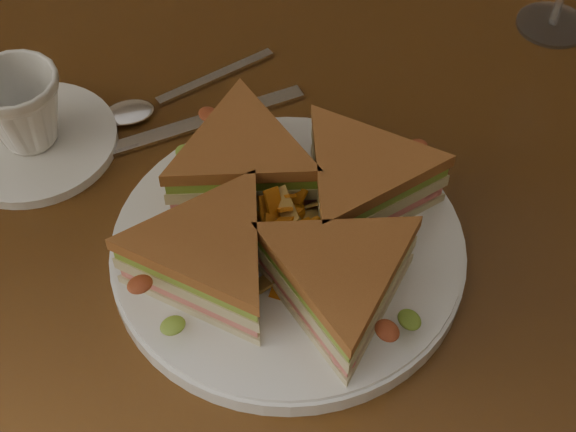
{
  "coord_description": "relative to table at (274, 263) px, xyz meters",
  "views": [
    {
      "loc": [
        -0.11,
        -0.44,
        1.28
      ],
      "look_at": [
        -0.0,
        -0.06,
        0.8
      ],
      "focal_mm": 50.0,
      "sensor_mm": 36.0,
      "label": 1
    }
  ],
  "objects": [
    {
      "name": "coffee_cup",
      "position": [
        -0.19,
        0.12,
        0.14
      ],
      "size": [
        0.1,
        0.1,
        0.07
      ],
      "primitive_type": "imported",
      "rotation": [
        0.0,
        0.0,
        -0.36
      ],
      "color": "white",
      "rests_on": "saucer"
    },
    {
      "name": "knife",
      "position": [
        -0.05,
        0.1,
        0.1
      ],
      "size": [
        0.21,
        0.05,
        0.0
      ],
      "rotation": [
        0.0,
        0.0,
        0.15
      ],
      "color": "silver",
      "rests_on": "table"
    },
    {
      "name": "plate",
      "position": [
        -0.0,
        -0.06,
        0.11
      ],
      "size": [
        0.29,
        0.29,
        0.02
      ],
      "primitive_type": "cylinder",
      "color": "white",
      "rests_on": "table"
    },
    {
      "name": "table",
      "position": [
        0.0,
        0.0,
        0.0
      ],
      "size": [
        1.2,
        0.8,
        0.75
      ],
      "color": "#38200C",
      "rests_on": "ground"
    },
    {
      "name": "crisps_mound",
      "position": [
        -0.0,
        -0.06,
        0.14
      ],
      "size": [
        0.09,
        0.09,
        0.05
      ],
      "primitive_type": null,
      "color": "orange",
      "rests_on": "plate"
    },
    {
      "name": "sandwich_wedges",
      "position": [
        -0.0,
        -0.06,
        0.14
      ],
      "size": [
        0.31,
        0.31,
        0.06
      ],
      "color": "beige",
      "rests_on": "plate"
    },
    {
      "name": "saucer",
      "position": [
        -0.19,
        0.12,
        0.1
      ],
      "size": [
        0.15,
        0.15,
        0.01
      ],
      "primitive_type": "cylinder",
      "color": "white",
      "rests_on": "table"
    },
    {
      "name": "spoon",
      "position": [
        -0.08,
        0.14,
        0.1
      ],
      "size": [
        0.18,
        0.07,
        0.01
      ],
      "rotation": [
        0.0,
        0.0,
        0.33
      ],
      "color": "silver",
      "rests_on": "table"
    }
  ]
}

